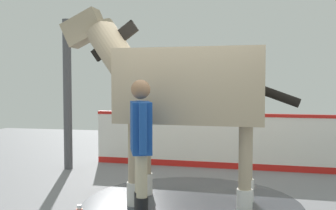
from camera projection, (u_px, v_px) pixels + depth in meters
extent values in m
cylinder|color=#42444C|center=(191.00, 203.00, 5.38)|extent=(3.00, 3.00, 0.00)
cube|color=white|center=(213.00, 142.00, 7.62)|extent=(0.25, 4.79, 1.02)
cube|color=red|center=(213.00, 114.00, 7.60)|extent=(0.27, 4.79, 0.06)
cube|color=red|center=(213.00, 165.00, 7.65)|extent=(0.25, 4.79, 0.12)
cylinder|color=#4C4C51|center=(67.00, 95.00, 7.48)|extent=(0.16, 0.16, 2.86)
cube|color=tan|center=(191.00, 86.00, 5.30)|extent=(1.05, 1.97, 0.97)
cylinder|color=tan|center=(134.00, 164.00, 5.27)|extent=(0.16, 0.16, 1.13)
cylinder|color=silver|center=(134.00, 194.00, 5.29)|extent=(0.20, 0.20, 0.32)
cylinder|color=tan|center=(146.00, 157.00, 5.79)|extent=(0.16, 0.16, 1.13)
cylinder|color=silver|center=(146.00, 184.00, 5.81)|extent=(0.20, 0.20, 0.32)
cylinder|color=tan|center=(245.00, 170.00, 4.92)|extent=(0.16, 0.16, 1.13)
cylinder|color=silver|center=(244.00, 201.00, 4.94)|extent=(0.20, 0.20, 0.32)
cylinder|color=tan|center=(247.00, 161.00, 5.44)|extent=(0.16, 0.16, 1.13)
cylinder|color=silver|center=(246.00, 190.00, 5.46)|extent=(0.20, 0.20, 0.32)
cylinder|color=tan|center=(115.00, 51.00, 5.53)|extent=(0.47, 0.85, 0.93)
cube|color=black|center=(114.00, 41.00, 5.53)|extent=(0.09, 0.71, 0.57)
cube|color=tan|center=(85.00, 28.00, 5.62)|extent=(0.31, 0.66, 0.56)
cylinder|color=black|center=(273.00, 94.00, 5.05)|extent=(0.15, 0.70, 0.35)
cylinder|color=black|center=(140.00, 206.00, 4.74)|extent=(0.15, 0.15, 0.34)
cylinder|color=#C6B793|center=(140.00, 171.00, 4.72)|extent=(0.13, 0.13, 0.50)
cylinder|color=#C6B793|center=(142.00, 176.00, 4.50)|extent=(0.13, 0.13, 0.50)
cube|color=#19479E|center=(141.00, 127.00, 4.58)|extent=(0.53, 0.37, 0.59)
cylinder|color=#19479E|center=(139.00, 123.00, 4.87)|extent=(0.09, 0.09, 0.56)
cylinder|color=#19479E|center=(143.00, 129.00, 4.29)|extent=(0.09, 0.09, 0.56)
sphere|color=#936B4C|center=(141.00, 89.00, 4.55)|extent=(0.23, 0.23, 0.23)
cylinder|color=white|center=(79.00, 207.00, 4.51)|extent=(0.05, 0.05, 0.04)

